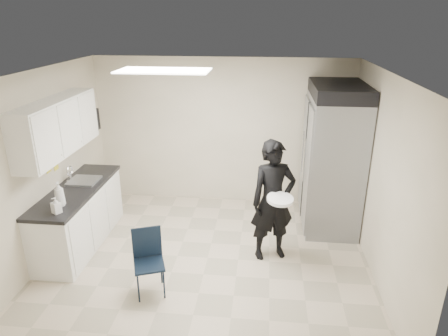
# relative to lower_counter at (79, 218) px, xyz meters

# --- Properties ---
(floor) EXTENTS (4.50, 4.50, 0.00)m
(floor) POSITION_rel_lower_counter_xyz_m (1.95, -0.20, -0.43)
(floor) COLOR #BCAB94
(floor) RESTS_ON ground
(ceiling) EXTENTS (4.50, 4.50, 0.00)m
(ceiling) POSITION_rel_lower_counter_xyz_m (1.95, -0.20, 2.17)
(ceiling) COLOR silver
(ceiling) RESTS_ON back_wall
(back_wall) EXTENTS (4.50, 0.00, 4.50)m
(back_wall) POSITION_rel_lower_counter_xyz_m (1.95, 1.80, 0.87)
(back_wall) COLOR beige
(back_wall) RESTS_ON floor
(left_wall) EXTENTS (0.00, 4.00, 4.00)m
(left_wall) POSITION_rel_lower_counter_xyz_m (-0.30, -0.20, 0.87)
(left_wall) COLOR beige
(left_wall) RESTS_ON floor
(right_wall) EXTENTS (0.00, 4.00, 4.00)m
(right_wall) POSITION_rel_lower_counter_xyz_m (4.20, -0.20, 0.87)
(right_wall) COLOR beige
(right_wall) RESTS_ON floor
(ceiling_panel) EXTENTS (1.20, 0.60, 0.02)m
(ceiling_panel) POSITION_rel_lower_counter_xyz_m (1.35, 0.20, 2.14)
(ceiling_panel) COLOR white
(ceiling_panel) RESTS_ON ceiling
(lower_counter) EXTENTS (0.60, 1.90, 0.86)m
(lower_counter) POSITION_rel_lower_counter_xyz_m (0.00, 0.00, 0.00)
(lower_counter) COLOR silver
(lower_counter) RESTS_ON floor
(countertop) EXTENTS (0.64, 1.95, 0.05)m
(countertop) POSITION_rel_lower_counter_xyz_m (0.00, 0.00, 0.46)
(countertop) COLOR black
(countertop) RESTS_ON lower_counter
(sink) EXTENTS (0.42, 0.40, 0.14)m
(sink) POSITION_rel_lower_counter_xyz_m (0.02, 0.25, 0.44)
(sink) COLOR gray
(sink) RESTS_ON countertop
(faucet) EXTENTS (0.02, 0.02, 0.24)m
(faucet) POSITION_rel_lower_counter_xyz_m (-0.18, 0.25, 0.59)
(faucet) COLOR silver
(faucet) RESTS_ON countertop
(upper_cabinets) EXTENTS (0.35, 1.80, 0.75)m
(upper_cabinets) POSITION_rel_lower_counter_xyz_m (-0.13, 0.00, 1.40)
(upper_cabinets) COLOR silver
(upper_cabinets) RESTS_ON left_wall
(towel_dispenser) EXTENTS (0.22, 0.30, 0.35)m
(towel_dispenser) POSITION_rel_lower_counter_xyz_m (-0.19, 1.15, 1.19)
(towel_dispenser) COLOR black
(towel_dispenser) RESTS_ON left_wall
(notice_sticker_left) EXTENTS (0.00, 0.12, 0.07)m
(notice_sticker_left) POSITION_rel_lower_counter_xyz_m (-0.29, -0.10, 0.79)
(notice_sticker_left) COLOR yellow
(notice_sticker_left) RESTS_ON left_wall
(notice_sticker_right) EXTENTS (0.00, 0.12, 0.07)m
(notice_sticker_right) POSITION_rel_lower_counter_xyz_m (-0.29, 0.10, 0.75)
(notice_sticker_right) COLOR yellow
(notice_sticker_right) RESTS_ON left_wall
(commercial_fridge) EXTENTS (0.80, 1.35, 2.10)m
(commercial_fridge) POSITION_rel_lower_counter_xyz_m (3.78, 1.07, 0.62)
(commercial_fridge) COLOR gray
(commercial_fridge) RESTS_ON floor
(fridge_compressor) EXTENTS (0.80, 1.35, 0.20)m
(fridge_compressor) POSITION_rel_lower_counter_xyz_m (3.78, 1.07, 1.77)
(fridge_compressor) COLOR black
(fridge_compressor) RESTS_ON commercial_fridge
(folding_chair) EXTENTS (0.46, 0.46, 0.81)m
(folding_chair) POSITION_rel_lower_counter_xyz_m (1.35, -1.02, -0.03)
(folding_chair) COLOR black
(folding_chair) RESTS_ON floor
(man_tuxedo) EXTENTS (0.74, 0.61, 1.73)m
(man_tuxedo) POSITION_rel_lower_counter_xyz_m (2.85, -0.03, 0.43)
(man_tuxedo) COLOR black
(man_tuxedo) RESTS_ON floor
(bucket_lid) EXTENTS (0.44, 0.44, 0.04)m
(bucket_lid) POSITION_rel_lower_counter_xyz_m (2.93, -0.26, 0.58)
(bucket_lid) COLOR white
(bucket_lid) RESTS_ON man_tuxedo
(soap_bottle_a) EXTENTS (0.15, 0.15, 0.34)m
(soap_bottle_a) POSITION_rel_lower_counter_xyz_m (0.07, -0.56, 0.65)
(soap_bottle_a) COLOR silver
(soap_bottle_a) RESTS_ON countertop
(soap_bottle_b) EXTENTS (0.13, 0.13, 0.22)m
(soap_bottle_b) POSITION_rel_lower_counter_xyz_m (0.12, -0.75, 0.59)
(soap_bottle_b) COLOR #A4A5B0
(soap_bottle_b) RESTS_ON countertop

